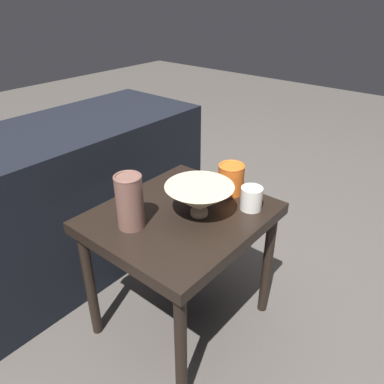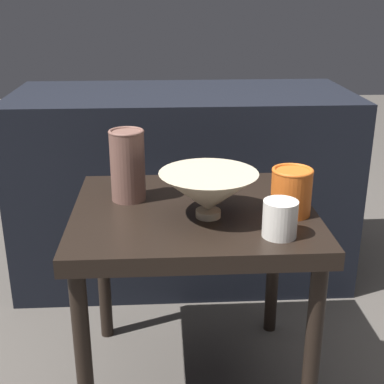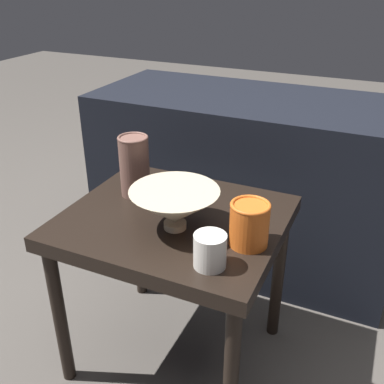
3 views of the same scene
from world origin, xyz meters
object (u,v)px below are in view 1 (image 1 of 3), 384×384
vase_textured_left (130,201)px  vase_colorful_right (231,178)px  bowl (199,198)px  cup (251,198)px

vase_textured_left → vase_colorful_right: size_ratio=1.60×
bowl → cup: bowl is taller
bowl → cup: size_ratio=2.83×
bowl → vase_textured_left: 0.22m
vase_textured_left → cup: 0.40m
vase_textured_left → vase_colorful_right: vase_textured_left is taller
bowl → vase_colorful_right: vase_colorful_right is taller
vase_colorful_right → cup: size_ratio=1.39×
bowl → vase_colorful_right: (0.19, 0.01, -0.00)m
cup → bowl: bearing=141.8°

